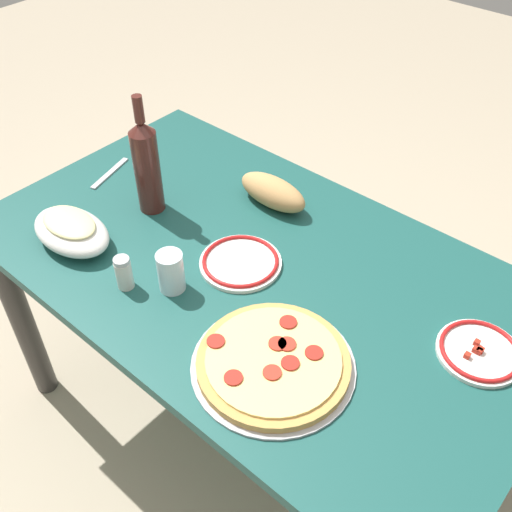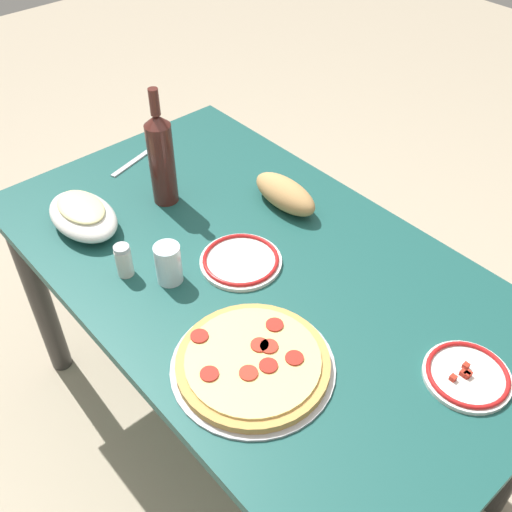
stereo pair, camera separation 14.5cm
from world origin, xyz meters
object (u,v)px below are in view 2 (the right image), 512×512
side_plate_near (467,375)px  pepperoni_pizza (253,363)px  side_plate_far (241,261)px  baked_pasta_dish (83,214)px  bread_loaf (285,194)px  spice_shaker (124,260)px  dining_table (256,297)px  wine_bottle (161,158)px  water_glass (168,264)px

side_plate_near → pepperoni_pizza: bearing=45.4°
pepperoni_pizza → side_plate_far: size_ratio=1.69×
baked_pasta_dish → side_plate_far: baked_pasta_dish is taller
pepperoni_pizza → bread_loaf: size_ratio=1.61×
side_plate_near → spice_shaker: spice_shaker is taller
baked_pasta_dish → bread_loaf: bearing=-121.7°
baked_pasta_dish → dining_table: bearing=-149.6°
dining_table → pepperoni_pizza: size_ratio=4.15×
baked_pasta_dish → bread_loaf: 0.54m
wine_bottle → bread_loaf: wine_bottle is taller
baked_pasta_dish → wine_bottle: size_ratio=0.72×
pepperoni_pizza → side_plate_far: 0.32m
pepperoni_pizza → side_plate_far: bearing=-35.7°
dining_table → baked_pasta_dish: (0.41, 0.24, 0.16)m
side_plate_near → bread_loaf: 0.68m
baked_pasta_dish → side_plate_near: bearing=-160.1°
baked_pasta_dish → spice_shaker: bearing=176.1°
spice_shaker → pepperoni_pizza: bearing=-173.7°
wine_bottle → bread_loaf: size_ratio=1.57×
baked_pasta_dish → side_plate_near: baked_pasta_dish is taller
water_glass → baked_pasta_dish: bearing=9.7°
spice_shaker → bread_loaf: bearing=-96.9°
wine_bottle → side_plate_far: 0.36m
wine_bottle → water_glass: 0.33m
side_plate_far → water_glass: bearing=67.4°
dining_table → side_plate_near: 0.56m
side_plate_near → spice_shaker: (0.72, 0.36, 0.03)m
baked_pasta_dish → wine_bottle: 0.25m
side_plate_near → dining_table: bearing=10.7°
pepperoni_pizza → side_plate_far: (0.26, -0.19, -0.01)m
side_plate_far → bread_loaf: 0.26m
bread_loaf → spice_shaker: (0.06, 0.47, 0.00)m
side_plate_far → bread_loaf: bearing=-67.9°
baked_pasta_dish → bread_loaf: size_ratio=1.12×
dining_table → bread_loaf: (0.13, -0.22, 0.16)m
dining_table → side_plate_far: bearing=38.5°
side_plate_far → baked_pasta_dish: bearing=29.7°
wine_bottle → bread_loaf: 0.35m
side_plate_far → spice_shaker: size_ratio=2.35×
baked_pasta_dish → spice_shaker: 0.23m
water_glass → pepperoni_pizza: bearing=176.0°
bread_loaf → spice_shaker: spice_shaker is taller
dining_table → baked_pasta_dish: size_ratio=5.96×
pepperoni_pizza → baked_pasta_dish: 0.64m
dining_table → spice_shaker: bearing=54.2°
side_plate_far → spice_shaker: bearing=56.3°
spice_shaker → side_plate_near: bearing=-153.7°
water_glass → spice_shaker: (0.09, 0.07, -0.01)m
wine_bottle → spice_shaker: 0.32m
pepperoni_pizza → bread_loaf: bread_loaf is taller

